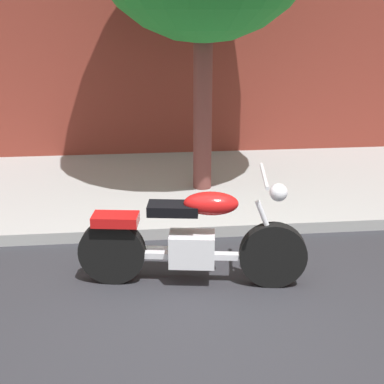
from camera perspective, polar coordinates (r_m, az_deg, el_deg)
The scene contains 3 objects.
ground_plane at distance 5.11m, azimuth 0.12°, elevation -12.23°, with size 60.00×60.00×0.00m, color #28282D.
sidewalk at distance 7.97m, azimuth -2.29°, elevation 0.44°, with size 23.73×3.25×0.14m, color #989898.
motorcycle at distance 5.35m, azimuth -0.02°, elevation -5.04°, with size 2.22×0.74×1.15m.
Camera 1 is at (-0.45, -4.31, 2.71)m, focal length 51.62 mm.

